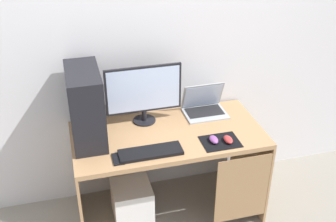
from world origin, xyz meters
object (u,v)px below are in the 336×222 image
cell_phone (118,159)px  laptop (204,107)px  pc_tower (86,106)px  keyboard (151,152)px  subwoofer (132,201)px  monitor (144,93)px  mouse_left (214,139)px  mouse_right (228,139)px

cell_phone → laptop: bearing=30.5°
pc_tower → keyboard: bearing=-37.9°
pc_tower → subwoofer: size_ratio=1.76×
subwoofer → monitor: bearing=50.6°
laptop → keyboard: laptop is taller
laptop → keyboard: (-0.52, -0.43, -0.04)m
keyboard → subwoofer: bearing=116.3°
keyboard → cell_phone: (-0.22, -0.01, -0.01)m
keyboard → mouse_left: 0.45m
monitor → keyboard: size_ratio=1.31×
monitor → cell_phone: 0.55m
pc_tower → monitor: size_ratio=0.93×
keyboard → subwoofer: 0.64m
keyboard → pc_tower: bearing=142.1°
mouse_right → subwoofer: size_ratio=0.33×
laptop → cell_phone: bearing=-149.5°
laptop → cell_phone: 0.86m
pc_tower → keyboard: 0.53m
mouse_left → subwoofer: bearing=160.3°
pc_tower → monitor: bearing=15.7°
keyboard → mouse_right: mouse_right is taller
mouse_left → cell_phone: 0.67m
mouse_left → cell_phone: (-0.67, -0.03, -0.02)m
cell_phone → mouse_right: bearing=0.3°
monitor → subwoofer: monitor is taller
pc_tower → subwoofer: bearing=-15.0°
cell_phone → subwoofer: (0.11, 0.23, -0.58)m
laptop → mouse_right: 0.43m
monitor → mouse_left: 0.60m
subwoofer → cell_phone: bearing=-115.7°
mouse_right → keyboard: bearing=179.5°
pc_tower → mouse_left: 0.89m
keyboard → mouse_left: size_ratio=4.38×
mouse_right → cell_phone: size_ratio=0.74×
monitor → mouse_left: size_ratio=5.74×
cell_phone → subwoofer: bearing=64.3°
laptop → keyboard: bearing=-140.7°
laptop → keyboard: size_ratio=0.76×
monitor → laptop: (0.47, 0.02, -0.20)m
mouse_right → cell_phone: (-0.76, -0.00, -0.02)m
mouse_right → cell_phone: mouse_right is taller
keyboard → monitor: bearing=83.4°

